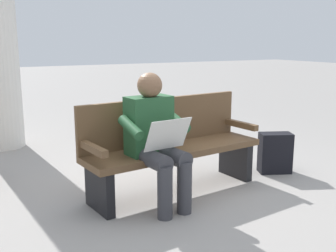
{
  "coord_description": "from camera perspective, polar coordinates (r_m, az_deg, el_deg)",
  "views": [
    {
      "loc": [
        1.86,
        3.28,
        1.46
      ],
      "look_at": [
        0.16,
        0.15,
        0.7
      ],
      "focal_mm": 43.6,
      "sensor_mm": 36.0,
      "label": 1
    }
  ],
  "objects": [
    {
      "name": "ground_plane",
      "position": [
        4.04,
        0.97,
        -9.14
      ],
      "size": [
        40.0,
        40.0,
        0.0
      ],
      "primitive_type": "plane",
      "color": "gray"
    },
    {
      "name": "bench_near",
      "position": [
        3.95,
        0.39,
        -2.62
      ],
      "size": [
        1.84,
        0.67,
        0.9
      ],
      "rotation": [
        0.0,
        0.0,
        0.11
      ],
      "color": "brown",
      "rests_on": "ground"
    },
    {
      "name": "person_seated",
      "position": [
        3.55,
        -1.72,
        -1.5
      ],
      "size": [
        0.6,
        0.6,
        1.18
      ],
      "rotation": [
        0.0,
        0.0,
        0.11
      ],
      "color": "#23512D",
      "rests_on": "ground"
    },
    {
      "name": "backpack",
      "position": [
        4.69,
        14.71,
        -3.68
      ],
      "size": [
        0.39,
        0.33,
        0.45
      ],
      "rotation": [
        0.0,
        0.0,
        2.72
      ],
      "color": "black",
      "rests_on": "ground"
    }
  ]
}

